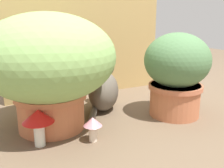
{
  "coord_description": "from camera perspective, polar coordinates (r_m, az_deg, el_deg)",
  "views": [
    {
      "loc": [
        -0.51,
        -1.14,
        0.52
      ],
      "look_at": [
        0.09,
        -0.0,
        0.18
      ],
      "focal_mm": 41.36,
      "sensor_mm": 36.0,
      "label": 1
    }
  ],
  "objects": [
    {
      "name": "grass_planter",
      "position": [
        1.2,
        -13.88,
        4.49
      ],
      "size": [
        0.61,
        0.61,
        0.54
      ],
      "color": "#BE6B44",
      "rests_on": "ground"
    },
    {
      "name": "cardboard_backdrop",
      "position": [
        1.74,
        -5.55,
        10.34
      ],
      "size": [
        1.09,
        0.03,
        0.78
      ],
      "primitive_type": "cube",
      "color": "tan",
      "rests_on": "ground"
    },
    {
      "name": "mushroom_ornament_red",
      "position": [
        1.09,
        -15.97,
        -7.48
      ],
      "size": [
        0.13,
        0.13,
        0.16
      ],
      "color": "silver",
      "rests_on": "ground"
    },
    {
      "name": "mushroom_ornament_pink",
      "position": [
        1.1,
        -4.26,
        -8.92
      ],
      "size": [
        0.08,
        0.08,
        0.11
      ],
      "color": "beige",
      "rests_on": "ground"
    },
    {
      "name": "ground_plane",
      "position": [
        1.35,
        -3.44,
        -7.84
      ],
      "size": [
        6.0,
        6.0,
        0.0
      ],
      "primitive_type": "plane",
      "color": "brown"
    },
    {
      "name": "leafy_planter",
      "position": [
        1.39,
        14.05,
        2.68
      ],
      "size": [
        0.34,
        0.34,
        0.44
      ],
      "color": "#BF6C46",
      "rests_on": "ground"
    },
    {
      "name": "cat",
      "position": [
        1.47,
        -1.89,
        -0.94
      ],
      "size": [
        0.3,
        0.33,
        0.32
      ],
      "color": "#5E554A",
      "rests_on": "ground"
    }
  ]
}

